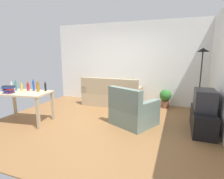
# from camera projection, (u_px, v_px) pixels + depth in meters

# --- Properties ---
(ground_plane) EXTENTS (5.20, 4.40, 0.02)m
(ground_plane) POSITION_uv_depth(u_px,v_px,m) (101.00, 123.00, 4.38)
(ground_plane) COLOR olive
(wall_rear) EXTENTS (5.20, 0.10, 2.70)m
(wall_rear) POSITION_uv_depth(u_px,v_px,m) (126.00, 63.00, 6.14)
(wall_rear) COLOR white
(wall_rear) RESTS_ON ground_plane
(couch) EXTENTS (1.86, 0.84, 0.92)m
(couch) POSITION_uv_depth(u_px,v_px,m) (112.00, 96.00, 5.88)
(couch) COLOR tan
(couch) RESTS_ON ground_plane
(tv_stand) EXTENTS (0.44, 1.10, 0.48)m
(tv_stand) POSITION_uv_depth(u_px,v_px,m) (203.00, 121.00, 3.88)
(tv_stand) COLOR black
(tv_stand) RESTS_ON ground_plane
(tv) EXTENTS (0.41, 0.60, 0.44)m
(tv) POSITION_uv_depth(u_px,v_px,m) (205.00, 100.00, 3.79)
(tv) COLOR #2D2D33
(tv) RESTS_ON tv_stand
(torchiere_lamp) EXTENTS (0.32, 0.32, 1.81)m
(torchiere_lamp) POSITION_uv_depth(u_px,v_px,m) (202.00, 63.00, 4.68)
(torchiere_lamp) COLOR black
(torchiere_lamp) RESTS_ON ground_plane
(desk) EXTENTS (1.29, 0.86, 0.76)m
(desk) POSITION_uv_depth(u_px,v_px,m) (24.00, 97.00, 4.32)
(desk) COLOR #C6B28E
(desk) RESTS_ON ground_plane
(potted_plant) EXTENTS (0.36, 0.36, 0.57)m
(potted_plant) POSITION_uv_depth(u_px,v_px,m) (165.00, 97.00, 5.60)
(potted_plant) COLOR brown
(potted_plant) RESTS_ON ground_plane
(armchair) EXTENTS (1.18, 1.16, 0.92)m
(armchair) POSITION_uv_depth(u_px,v_px,m) (132.00, 112.00, 4.23)
(armchair) COLOR slate
(armchair) RESTS_ON ground_plane
(bottle_clear) EXTENTS (0.05, 0.05, 0.23)m
(bottle_clear) POSITION_uv_depth(u_px,v_px,m) (12.00, 86.00, 4.51)
(bottle_clear) COLOR silver
(bottle_clear) RESTS_ON desk
(bottle_tall) EXTENTS (0.05, 0.05, 0.26)m
(bottle_tall) POSITION_uv_depth(u_px,v_px,m) (16.00, 86.00, 4.46)
(bottle_tall) COLOR teal
(bottle_tall) RESTS_ON desk
(bottle_squat) EXTENTS (0.06, 0.06, 0.21)m
(bottle_squat) POSITION_uv_depth(u_px,v_px,m) (22.00, 87.00, 4.45)
(bottle_squat) COLOR #BCB24C
(bottle_squat) RESTS_ON desk
(bottle_red) EXTENTS (0.06, 0.06, 0.21)m
(bottle_red) POSITION_uv_depth(u_px,v_px,m) (28.00, 87.00, 4.46)
(bottle_red) COLOR #AD2323
(bottle_red) RESTS_ON desk
(bottle_blue) EXTENTS (0.05, 0.05, 0.29)m
(bottle_blue) POSITION_uv_depth(u_px,v_px,m) (34.00, 86.00, 4.41)
(bottle_blue) COLOR #2347A3
(bottle_blue) RESTS_ON desk
(bottle_amber) EXTENTS (0.07, 0.07, 0.25)m
(bottle_amber) POSITION_uv_depth(u_px,v_px,m) (38.00, 87.00, 4.35)
(bottle_amber) COLOR #9E6019
(bottle_amber) RESTS_ON desk
(bottle_dark) EXTENTS (0.05, 0.05, 0.23)m
(bottle_dark) POSITION_uv_depth(u_px,v_px,m) (45.00, 87.00, 4.41)
(bottle_dark) COLOR black
(bottle_dark) RESTS_ON desk
(book_stack) EXTENTS (0.28, 0.22, 0.18)m
(book_stack) POSITION_uv_depth(u_px,v_px,m) (9.00, 89.00, 4.16)
(book_stack) COLOR #593372
(book_stack) RESTS_ON desk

